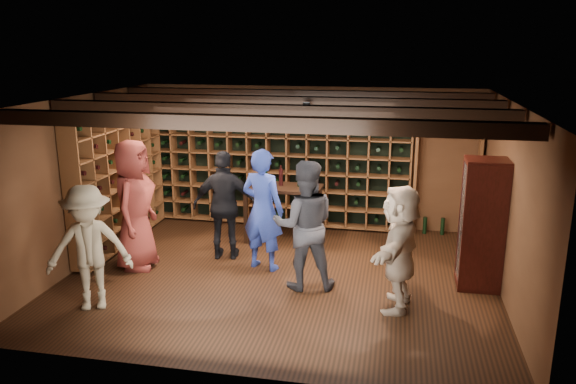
% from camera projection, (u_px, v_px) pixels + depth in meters
% --- Properties ---
extents(ground, '(6.00, 6.00, 0.00)m').
position_uv_depth(ground, '(280.00, 276.00, 8.03)').
color(ground, black).
rests_on(ground, ground).
extents(room_shell, '(6.00, 6.00, 6.00)m').
position_uv_depth(room_shell, '(280.00, 106.00, 7.45)').
color(room_shell, '#53321C').
rests_on(room_shell, ground).
extents(wine_rack_back, '(4.65, 0.30, 2.20)m').
position_uv_depth(wine_rack_back, '(278.00, 163.00, 10.03)').
color(wine_rack_back, brown).
rests_on(wine_rack_back, ground).
extents(wine_rack_left, '(0.30, 2.65, 2.20)m').
position_uv_depth(wine_rack_left, '(119.00, 176.00, 9.04)').
color(wine_rack_left, brown).
rests_on(wine_rack_left, ground).
extents(crate_shelf, '(1.20, 0.32, 2.07)m').
position_uv_depth(crate_shelf, '(449.00, 146.00, 9.37)').
color(crate_shelf, brown).
rests_on(crate_shelf, ground).
extents(display_cabinet, '(0.55, 0.50, 1.75)m').
position_uv_depth(display_cabinet, '(481.00, 227.00, 7.49)').
color(display_cabinet, black).
rests_on(display_cabinet, ground).
extents(man_blue_shirt, '(0.75, 0.60, 1.80)m').
position_uv_depth(man_blue_shirt, '(263.00, 210.00, 8.11)').
color(man_blue_shirt, navy).
rests_on(man_blue_shirt, ground).
extents(man_grey_suit, '(0.98, 0.84, 1.77)m').
position_uv_depth(man_grey_suit, '(305.00, 225.00, 7.48)').
color(man_grey_suit, black).
rests_on(man_grey_suit, ground).
extents(guest_red_floral, '(0.68, 0.98, 1.92)m').
position_uv_depth(guest_red_floral, '(134.00, 205.00, 8.15)').
color(guest_red_floral, maroon).
rests_on(guest_red_floral, ground).
extents(guest_woman_black, '(1.03, 0.54, 1.68)m').
position_uv_depth(guest_woman_black, '(225.00, 206.00, 8.52)').
color(guest_woman_black, black).
rests_on(guest_woman_black, ground).
extents(guest_khaki, '(1.18, 0.94, 1.59)m').
position_uv_depth(guest_khaki, '(89.00, 248.00, 6.90)').
color(guest_khaki, gray).
rests_on(guest_khaki, ground).
extents(guest_beige, '(0.67, 1.53, 1.59)m').
position_uv_depth(guest_beige, '(399.00, 248.00, 6.90)').
color(guest_beige, tan).
rests_on(guest_beige, ground).
extents(tasting_table, '(1.27, 0.66, 1.22)m').
position_uv_depth(tasting_table, '(283.00, 193.00, 9.27)').
color(tasting_table, black).
rests_on(tasting_table, ground).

